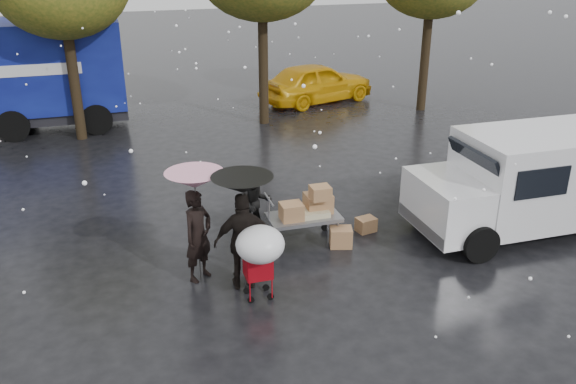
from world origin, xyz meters
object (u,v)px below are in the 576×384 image
object	(u,v)px
person_black	(244,241)
shopping_cart	(260,248)
person_pink	(198,236)
white_van	(533,180)
vendor_cart	(308,209)
yellow_taxi	(317,82)

from	to	relation	value
person_black	shopping_cart	distance (m)	0.60
person_pink	white_van	bearing A→B (deg)	-38.19
vendor_cart	yellow_taxi	bearing A→B (deg)	69.73
shopping_cart	yellow_taxi	bearing A→B (deg)	66.65
person_pink	white_van	xyz separation A→B (m)	(7.20, 0.00, 0.27)
shopping_cart	person_black	bearing A→B (deg)	104.29
person_pink	shopping_cart	world-z (taller)	person_pink
person_black	shopping_cart	world-z (taller)	person_black
white_van	yellow_taxi	xyz separation A→B (m)	(-0.78, 11.71, -0.39)
white_van	shopping_cart	bearing A→B (deg)	-170.00
person_black	vendor_cart	distance (m)	2.19
person_pink	vendor_cart	world-z (taller)	person_pink
vendor_cart	yellow_taxi	xyz separation A→B (m)	(4.01, 10.85, 0.04)
person_black	shopping_cart	xyz separation A→B (m)	(0.15, -0.57, 0.14)
yellow_taxi	vendor_cart	bearing A→B (deg)	142.69
vendor_cart	shopping_cart	size ratio (longest dim) A/B	1.04
person_pink	person_black	size ratio (longest dim) A/B	0.96
yellow_taxi	white_van	bearing A→B (deg)	166.76
person_pink	person_black	distance (m)	0.92
vendor_cart	shopping_cart	bearing A→B (deg)	-127.79
shopping_cart	white_van	distance (m)	6.41
white_van	yellow_taxi	world-z (taller)	white_van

